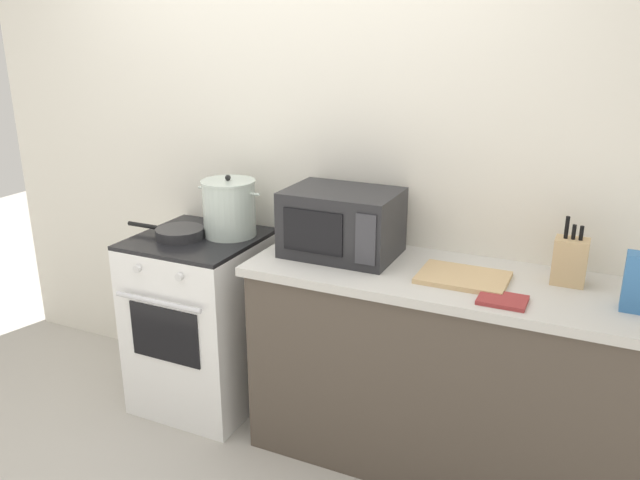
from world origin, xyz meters
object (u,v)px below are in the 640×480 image
knife_block (570,261)px  oven_mitt (503,300)px  microwave (342,223)px  pasta_box (635,282)px  stock_pot (229,208)px  frying_pan (179,233)px  cutting_board (463,277)px  stove (202,321)px

knife_block → oven_mitt: size_ratio=1.56×
microwave → pasta_box: bearing=-5.1°
stock_pot → pasta_box: bearing=-4.0°
pasta_box → oven_mitt: pasta_box is taller
frying_pan → cutting_board: 1.40m
microwave → frying_pan: bearing=-171.2°
frying_pan → knife_block: 1.80m
stove → oven_mitt: oven_mitt is taller
stock_pot → microwave: bearing=-1.8°
frying_pan → knife_block: bearing=6.0°
stove → oven_mitt: (1.52, -0.16, 0.47)m
stock_pot → microwave: 0.61m
stock_pot → stove: bearing=-144.0°
stock_pot → pasta_box: size_ratio=1.59×
stove → cutting_board: 1.41m
stove → knife_block: size_ratio=3.28×
pasta_box → oven_mitt: size_ratio=1.22×
cutting_board → knife_block: 0.43m
frying_pan → oven_mitt: size_ratio=2.43×
stock_pot → pasta_box: stock_pot is taller
frying_pan → oven_mitt: frying_pan is taller
cutting_board → knife_block: knife_block is taller
knife_block → pasta_box: (0.23, -0.17, 0.01)m
stove → frying_pan: bearing=-146.0°
frying_pan → knife_block: (1.79, 0.19, 0.07)m
stock_pot → frying_pan: bearing=-144.7°
microwave → cutting_board: bearing=-7.7°
frying_pan → microwave: bearing=8.8°
microwave → cutting_board: 0.60m
knife_block → pasta_box: size_ratio=1.28×
stove → stock_pot: bearing=36.0°
stove → cutting_board: (1.33, 0.00, 0.47)m
stove → frying_pan: (-0.07, -0.05, 0.48)m
pasta_box → stove: bearing=179.2°
stock_pot → pasta_box: (1.82, -0.13, -0.03)m
stock_pot → microwave: size_ratio=0.70×
cutting_board → knife_block: bearing=19.6°
knife_block → stove: bearing=-175.3°
microwave → oven_mitt: (0.77, -0.24, -0.14)m
microwave → knife_block: 0.98m
stock_pot → oven_mitt: bearing=-10.5°
stock_pot → frying_pan: size_ratio=0.80×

